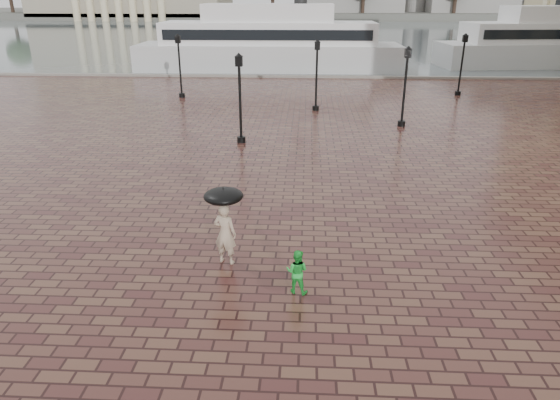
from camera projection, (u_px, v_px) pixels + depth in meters
name	position (u px, v px, depth m)	size (l,w,h in m)	color
ground	(382.00, 227.00, 16.69)	(300.00, 300.00, 0.00)	#3C1C1B
harbour_water	(321.00, 32.00, 101.53)	(240.00, 240.00, 0.00)	#4D5A5D
quay_edge	(335.00, 78.00, 46.20)	(80.00, 0.60, 0.30)	slate
far_shore	(316.00, 14.00, 163.86)	(300.00, 60.00, 2.00)	#4C4C47
street_lamps	(323.00, 76.00, 32.11)	(21.44, 14.44, 4.40)	black
adult_pedestrian	(225.00, 234.00, 14.17)	(0.67, 0.44, 1.84)	tan
child_pedestrian	(297.00, 271.00, 12.86)	(0.59, 0.46, 1.21)	green
ferry_near	(269.00, 43.00, 50.14)	(26.39, 6.56, 8.64)	silver
ferry_far	(560.00, 42.00, 52.76)	(25.82, 8.87, 8.30)	silver
umbrella	(223.00, 196.00, 13.73)	(1.10, 1.10, 1.18)	black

